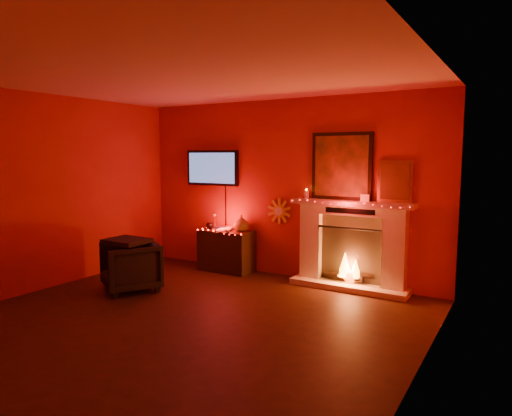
{
  "coord_description": "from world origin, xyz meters",
  "views": [
    {
      "loc": [
        3.24,
        -3.68,
        1.86
      ],
      "look_at": [
        0.0,
        1.7,
        1.13
      ],
      "focal_mm": 32.0,
      "sensor_mm": 36.0,
      "label": 1
    }
  ],
  "objects_px": {
    "tv": "(212,168)",
    "console_table": "(227,248)",
    "sunburst_clock": "(279,211)",
    "armchair": "(130,266)",
    "fireplace": "(351,237)"
  },
  "relations": [
    {
      "from": "tv",
      "to": "sunburst_clock",
      "type": "relative_size",
      "value": 3.1
    },
    {
      "from": "fireplace",
      "to": "armchair",
      "type": "bearing_deg",
      "value": -146.43
    },
    {
      "from": "tv",
      "to": "armchair",
      "type": "height_order",
      "value": "tv"
    },
    {
      "from": "tv",
      "to": "armchair",
      "type": "bearing_deg",
      "value": -93.8
    },
    {
      "from": "fireplace",
      "to": "armchair",
      "type": "height_order",
      "value": "fireplace"
    },
    {
      "from": "fireplace",
      "to": "console_table",
      "type": "xyz_separation_m",
      "value": [
        -2.02,
        -0.13,
        -0.36
      ]
    },
    {
      "from": "armchair",
      "to": "console_table",
      "type": "bearing_deg",
      "value": 102.62
    },
    {
      "from": "tv",
      "to": "console_table",
      "type": "distance_m",
      "value": 1.36
    },
    {
      "from": "console_table",
      "to": "tv",
      "type": "bearing_deg",
      "value": 155.53
    },
    {
      "from": "fireplace",
      "to": "tv",
      "type": "xyz_separation_m",
      "value": [
        -2.44,
        0.06,
        0.92
      ]
    },
    {
      "from": "fireplace",
      "to": "armchair",
      "type": "distance_m",
      "value": 3.09
    },
    {
      "from": "console_table",
      "to": "armchair",
      "type": "height_order",
      "value": "console_table"
    },
    {
      "from": "sunburst_clock",
      "to": "console_table",
      "type": "relative_size",
      "value": 0.43
    },
    {
      "from": "sunburst_clock",
      "to": "armchair",
      "type": "height_order",
      "value": "sunburst_clock"
    },
    {
      "from": "fireplace",
      "to": "console_table",
      "type": "distance_m",
      "value": 2.06
    }
  ]
}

